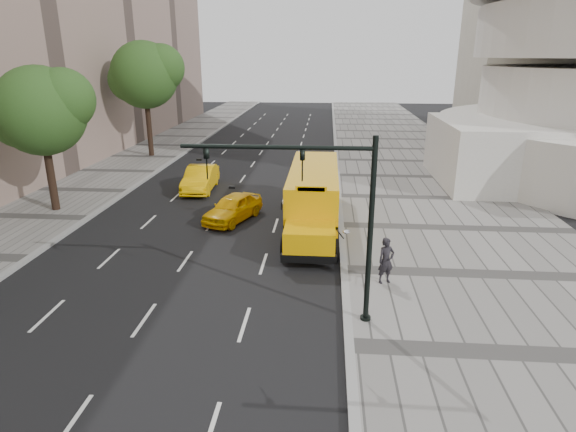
# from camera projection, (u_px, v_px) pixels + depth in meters

# --- Properties ---
(ground) EXTENTS (140.00, 140.00, 0.00)m
(ground) POSITION_uv_depth(u_px,v_px,m) (230.00, 224.00, 25.98)
(ground) COLOR black
(ground) RESTS_ON ground
(sidewalk_museum) EXTENTS (12.00, 140.00, 0.15)m
(sidewalk_museum) POSITION_uv_depth(u_px,v_px,m) (457.00, 229.00, 25.03)
(sidewalk_museum) COLOR gray
(sidewalk_museum) RESTS_ON ground
(sidewalk_far) EXTENTS (6.00, 140.00, 0.15)m
(sidewalk_far) POSITION_uv_depth(u_px,v_px,m) (35.00, 218.00, 26.81)
(sidewalk_far) COLOR gray
(sidewalk_far) RESTS_ON ground
(curb_museum) EXTENTS (0.30, 140.00, 0.15)m
(curb_museum) POSITION_uv_depth(u_px,v_px,m) (341.00, 226.00, 25.50)
(curb_museum) COLOR gray
(curb_museum) RESTS_ON ground
(curb_far) EXTENTS (0.30, 140.00, 0.15)m
(curb_far) POSITION_uv_depth(u_px,v_px,m) (87.00, 219.00, 26.57)
(curb_far) COLOR gray
(curb_far) RESTS_ON ground
(tree_b) EXTENTS (5.48, 4.87, 8.21)m
(tree_b) POSITION_uv_depth(u_px,v_px,m) (42.00, 110.00, 26.20)
(tree_b) COLOR black
(tree_b) RESTS_ON ground
(tree_c) EXTENTS (6.35, 5.64, 9.89)m
(tree_c) POSITION_uv_depth(u_px,v_px,m) (146.00, 74.00, 40.84)
(tree_c) COLOR black
(tree_c) RESTS_ON ground
(school_bus) EXTENTS (2.96, 11.56, 3.19)m
(school_bus) POSITION_uv_depth(u_px,v_px,m) (314.00, 192.00, 25.58)
(school_bus) COLOR #E8A403
(school_bus) RESTS_ON ground
(taxi_near) EXTENTS (3.14, 4.61, 1.46)m
(taxi_near) POSITION_uv_depth(u_px,v_px,m) (233.00, 208.00, 26.38)
(taxi_near) COLOR #F9B803
(taxi_near) RESTS_ON ground
(taxi_far) EXTENTS (1.97, 5.04, 1.64)m
(taxi_far) POSITION_uv_depth(u_px,v_px,m) (200.00, 179.00, 32.20)
(taxi_far) COLOR #F9B803
(taxi_far) RESTS_ON ground
(pedestrian) EXTENTS (0.80, 0.68, 1.86)m
(pedestrian) POSITION_uv_depth(u_px,v_px,m) (386.00, 261.00, 18.72)
(pedestrian) COLOR black
(pedestrian) RESTS_ON sidewalk_museum
(traffic_signal) EXTENTS (6.18, 0.36, 6.40)m
(traffic_signal) POSITION_uv_depth(u_px,v_px,m) (327.00, 208.00, 15.22)
(traffic_signal) COLOR black
(traffic_signal) RESTS_ON ground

